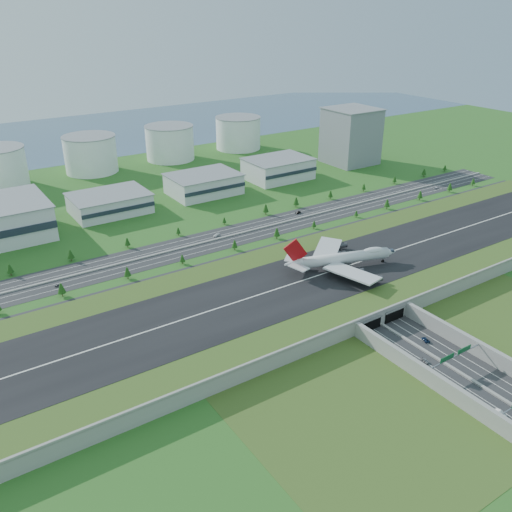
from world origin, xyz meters
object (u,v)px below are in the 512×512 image
car_6 (436,188)px  car_7 (216,235)px  boeing_747 (342,258)px  car_5 (298,212)px  car_0 (425,361)px  car_4 (58,285)px  car_2 (426,340)px  car_1 (500,413)px  office_tower (351,136)px

car_6 → car_7: 219.72m
boeing_747 → car_7: bearing=124.2°
car_5 → car_7: (-77.03, -4.01, -0.04)m
car_0 → car_4: car_0 is taller
car_2 → car_0: bearing=54.2°
car_5 → car_7: bearing=-98.2°
car_0 → car_7: (-6.97, 184.88, 0.03)m
car_6 → car_4: bearing=93.9°
car_4 → car_7: (116.09, 14.40, 0.12)m
car_0 → car_4: bearing=132.6°
boeing_747 → car_0: size_ratio=15.44×
boeing_747 → car_2: bearing=-79.2°
car_0 → car_1: (-2.40, -41.21, 0.05)m
car_1 → car_0: bearing=94.3°
office_tower → car_1: (-208.93, -320.54, -26.55)m
car_2 → car_4: (-136.90, 158.86, -0.02)m
office_tower → car_2: bearing=-125.7°
boeing_747 → car_0: (-22.63, -84.97, -13.50)m
boeing_747 → car_1: size_ratio=14.01×
car_1 → car_5: bearing=80.2°
car_4 → car_1: bearing=-131.9°
boeing_747 → car_1: boeing_747 is taller
boeing_747 → car_5: size_ratio=13.68×
car_4 → car_5: 194.00m
car_4 → car_7: bearing=-64.5°
office_tower → car_0: (-206.53, -279.32, -26.60)m
boeing_747 → car_5: 115.02m
office_tower → car_5: (-136.46, -90.44, -26.53)m
car_2 → car_4: size_ratio=1.26×
office_tower → car_4: size_ratio=13.57×
boeing_747 → car_0: 88.96m
office_tower → car_7: size_ratio=9.84×
car_4 → car_0: bearing=-125.8°
car_0 → car_1: size_ratio=0.91×
car_2 → car_7: size_ratio=0.91×
boeing_747 → car_5: boeing_747 is taller
car_6 → car_2: bearing=132.6°
car_7 → car_4: bearing=-104.6°
car_0 → car_5: car_5 is taller
car_0 → car_5: bearing=76.4°
car_0 → car_7: bearing=98.9°
car_1 → car_2: (16.24, 52.84, -0.13)m
car_2 → car_6: (198.42, 158.55, -0.01)m
boeing_747 → car_7: size_ratio=12.69×
car_5 → car_1: bearing=-28.7°
boeing_747 → car_0: bearing=-87.2°
car_0 → car_2: (13.84, 11.63, -0.07)m
car_1 → car_6: car_1 is taller
office_tower → car_5: office_tower is taller
car_7 → car_5: bearing=71.3°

